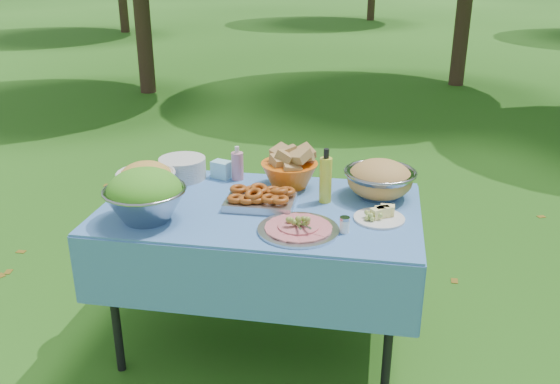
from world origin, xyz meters
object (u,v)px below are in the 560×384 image
at_px(picnic_table, 261,278).
at_px(oil_bottle, 326,176).
at_px(plate_stack, 183,168).
at_px(charcuterie_platter, 298,222).
at_px(pasta_bowl_steel, 380,179).
at_px(bread_bowl, 289,169).
at_px(salad_bowl, 145,195).

relative_size(picnic_table, oil_bottle, 5.58).
xyz_separation_m(plate_stack, charcuterie_platter, (0.69, -0.53, -0.01)).
xyz_separation_m(picnic_table, pasta_bowl_steel, (0.54, 0.22, 0.47)).
height_order(bread_bowl, pasta_bowl_steel, bread_bowl).
bearing_deg(salad_bowl, charcuterie_platter, 0.46).
distance_m(plate_stack, pasta_bowl_steel, 1.02).
relative_size(plate_stack, charcuterie_platter, 0.70).
bearing_deg(bread_bowl, salad_bowl, -137.29).
relative_size(bread_bowl, charcuterie_platter, 0.82).
relative_size(picnic_table, plate_stack, 6.03).
bearing_deg(salad_bowl, plate_stack, 91.46).
xyz_separation_m(plate_stack, bread_bowl, (0.57, -0.02, 0.04)).
height_order(salad_bowl, pasta_bowl_steel, salad_bowl).
bearing_deg(charcuterie_platter, picnic_table, 133.20).
bearing_deg(plate_stack, bread_bowl, -2.11).
xyz_separation_m(charcuterie_platter, oil_bottle, (0.08, 0.34, 0.09)).
distance_m(salad_bowl, bread_bowl, 0.75).
distance_m(charcuterie_platter, oil_bottle, 0.36).
xyz_separation_m(plate_stack, pasta_bowl_steel, (1.01, -0.08, 0.04)).
distance_m(salad_bowl, oil_bottle, 0.83).
height_order(salad_bowl, plate_stack, salad_bowl).
height_order(picnic_table, plate_stack, plate_stack).
bearing_deg(picnic_table, plate_stack, 147.76).
height_order(bread_bowl, oil_bottle, oil_bottle).
bearing_deg(salad_bowl, picnic_table, 26.81).
relative_size(salad_bowl, charcuterie_platter, 1.02).
relative_size(pasta_bowl_steel, oil_bottle, 1.30).
xyz_separation_m(salad_bowl, oil_bottle, (0.75, 0.34, 0.01)).
xyz_separation_m(picnic_table, bread_bowl, (0.09, 0.28, 0.48)).
distance_m(bread_bowl, pasta_bowl_steel, 0.45).
bearing_deg(charcuterie_platter, salad_bowl, -179.54).
bearing_deg(pasta_bowl_steel, picnic_table, -157.63).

